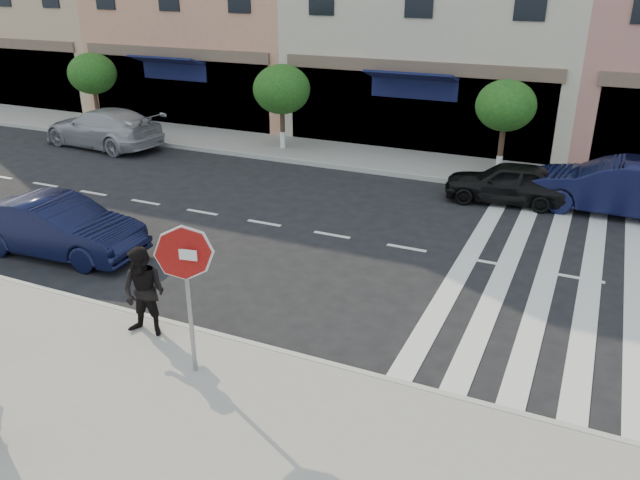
{
  "coord_description": "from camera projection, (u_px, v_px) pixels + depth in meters",
  "views": [
    {
      "loc": [
        5.9,
        -9.6,
        6.18
      ],
      "look_at": [
        1.22,
        0.59,
        1.4
      ],
      "focal_mm": 35.0,
      "sensor_mm": 36.0,
      "label": 1
    }
  ],
  "objects": [
    {
      "name": "street_tree_wb",
      "position": [
        282.0,
        90.0,
        22.75
      ],
      "size": [
        2.1,
        2.1,
        3.06
      ],
      "color": "#473323",
      "rests_on": "sidewalk_far"
    },
    {
      "name": "street_tree_wa",
      "position": [
        92.0,
        74.0,
        26.19
      ],
      "size": [
        2.0,
        2.0,
        3.05
      ],
      "color": "#473323",
      "rests_on": "sidewalk_far"
    },
    {
      "name": "car_near_mid",
      "position": [
        58.0,
        227.0,
        14.71
      ],
      "size": [
        4.3,
        1.76,
        1.39
      ],
      "primitive_type": "imported",
      "rotation": [
        0.0,
        0.0,
        1.64
      ],
      "color": "black",
      "rests_on": "ground"
    },
    {
      "name": "walker",
      "position": [
        144.0,
        292.0,
        11.04
      ],
      "size": [
        0.9,
        0.74,
        1.69
      ],
      "primitive_type": "imported",
      "rotation": [
        0.0,
        0.0,
        0.13
      ],
      "color": "black",
      "rests_on": "sidewalk_near"
    },
    {
      "name": "stop_sign",
      "position": [
        185.0,
        268.0,
        9.57
      ],
      "size": [
        0.9,
        0.2,
        2.59
      ],
      "rotation": [
        0.0,
        0.0,
        0.18
      ],
      "color": "gray",
      "rests_on": "sidewalk_near"
    },
    {
      "name": "car_far_mid",
      "position": [
        508.0,
        182.0,
        18.13
      ],
      "size": [
        3.69,
        1.79,
        1.21
      ],
      "primitive_type": "imported",
      "rotation": [
        0.0,
        0.0,
        -1.47
      ],
      "color": "black",
      "rests_on": "ground"
    },
    {
      "name": "car_far_left",
      "position": [
        103.0,
        128.0,
        24.01
      ],
      "size": [
        5.3,
        2.6,
        1.48
      ],
      "primitive_type": "imported",
      "rotation": [
        0.0,
        0.0,
        -1.68
      ],
      "color": "#9FA0A5",
      "rests_on": "ground"
    },
    {
      "name": "car_far_right",
      "position": [
        616.0,
        187.0,
        17.24
      ],
      "size": [
        4.74,
        1.72,
        1.55
      ],
      "primitive_type": "imported",
      "rotation": [
        0.0,
        0.0,
        -1.59
      ],
      "color": "black",
      "rests_on": "ground"
    },
    {
      "name": "sidewalk_far",
      "position": [
        412.0,
        163.0,
        21.88
      ],
      "size": [
        60.0,
        3.0,
        0.15
      ],
      "primitive_type": "cube",
      "color": "gray",
      "rests_on": "ground"
    },
    {
      "name": "street_tree_c",
      "position": [
        506.0,
        106.0,
        19.67
      ],
      "size": [
        1.9,
        1.9,
        3.04
      ],
      "color": "#473323",
      "rests_on": "sidewalk_far"
    },
    {
      "name": "sidewalk_near",
      "position": [
        130.0,
        407.0,
        9.55
      ],
      "size": [
        60.0,
        4.5,
        0.15
      ],
      "primitive_type": "cube",
      "color": "gray",
      "rests_on": "ground"
    },
    {
      "name": "ground",
      "position": [
        254.0,
        304.0,
        12.71
      ],
      "size": [
        120.0,
        120.0,
        0.0
      ],
      "primitive_type": "plane",
      "color": "black",
      "rests_on": "ground"
    }
  ]
}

